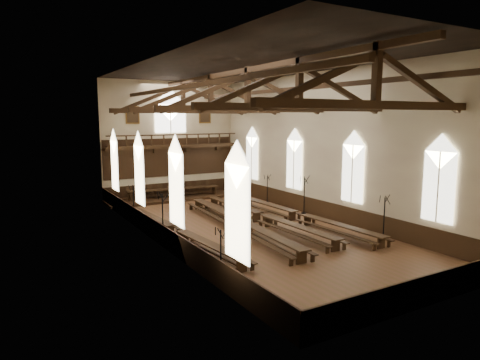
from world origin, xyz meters
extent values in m
plane|color=brown|center=(0.00, 0.00, 0.00)|extent=(26.00, 26.00, 0.00)
plane|color=beige|center=(0.00, 13.00, 5.00)|extent=(12.00, 0.00, 12.00)
plane|color=beige|center=(0.00, -13.00, 5.00)|extent=(12.00, 0.00, 12.00)
plane|color=beige|center=(-6.00, 0.00, 5.00)|extent=(0.00, 26.00, 26.00)
plane|color=beige|center=(6.00, 0.00, 5.00)|extent=(0.00, 26.00, 26.00)
plane|color=black|center=(0.00, 0.00, 10.00)|extent=(26.00, 26.00, 0.00)
cube|color=#301D0E|center=(0.00, 12.96, 0.60)|extent=(11.90, 0.08, 1.20)
cube|color=#301D0E|center=(0.00, -12.96, 0.60)|extent=(11.90, 0.08, 1.20)
cube|color=#301D0E|center=(-5.96, 0.00, 0.60)|extent=(0.08, 25.90, 1.20)
cube|color=#301D0E|center=(5.96, 0.00, 0.60)|extent=(0.08, 25.90, 1.20)
cube|color=white|center=(-5.90, -9.00, 3.40)|extent=(0.05, 1.80, 3.60)
cube|color=white|center=(-5.90, -9.00, 5.20)|extent=(0.05, 1.80, 1.80)
cylinder|color=beige|center=(-5.86, -9.00, 3.40)|extent=(0.08, 0.08, 3.60)
cube|color=white|center=(-5.90, -3.00, 3.40)|extent=(0.05, 1.80, 3.60)
cube|color=white|center=(-5.90, -3.00, 5.20)|extent=(0.05, 1.80, 1.80)
cylinder|color=beige|center=(-5.86, -3.00, 3.40)|extent=(0.08, 0.08, 3.60)
cube|color=white|center=(-5.90, 3.00, 3.40)|extent=(0.05, 1.80, 3.60)
cube|color=white|center=(-5.90, 3.00, 5.20)|extent=(0.05, 1.80, 1.80)
cylinder|color=beige|center=(-5.86, 3.00, 3.40)|extent=(0.08, 0.08, 3.60)
cube|color=white|center=(-5.90, 9.00, 3.40)|extent=(0.05, 1.80, 3.60)
cube|color=white|center=(-5.90, 9.00, 5.20)|extent=(0.05, 1.80, 1.80)
cylinder|color=beige|center=(-5.86, 9.00, 3.40)|extent=(0.08, 0.08, 3.60)
cube|color=white|center=(5.90, -9.00, 3.40)|extent=(0.05, 1.80, 3.60)
cube|color=white|center=(5.90, -9.00, 5.20)|extent=(0.05, 1.80, 1.80)
cylinder|color=beige|center=(5.86, -9.00, 3.40)|extent=(0.08, 0.08, 3.60)
cube|color=white|center=(5.90, -3.00, 3.40)|extent=(0.05, 1.80, 3.60)
cube|color=white|center=(5.90, -3.00, 5.20)|extent=(0.05, 1.80, 1.80)
cylinder|color=beige|center=(5.86, -3.00, 3.40)|extent=(0.08, 0.08, 3.60)
cube|color=white|center=(5.90, 3.00, 3.40)|extent=(0.05, 1.80, 3.60)
cube|color=white|center=(5.90, 3.00, 5.20)|extent=(0.05, 1.80, 1.80)
cylinder|color=beige|center=(5.86, 3.00, 3.40)|extent=(0.08, 0.08, 3.60)
cube|color=white|center=(5.90, 9.00, 3.40)|extent=(0.05, 1.80, 3.60)
cube|color=white|center=(5.90, 9.00, 5.20)|extent=(0.05, 1.80, 1.80)
cylinder|color=beige|center=(5.86, 9.00, 3.40)|extent=(0.08, 0.08, 3.60)
cube|color=white|center=(0.00, 12.90, 6.80)|extent=(2.80, 0.05, 2.40)
cube|color=white|center=(0.00, 12.90, 8.00)|extent=(2.80, 0.05, 2.80)
cylinder|color=beige|center=(0.00, 12.86, 6.80)|extent=(0.10, 0.10, 2.40)
cube|color=#332010|center=(0.00, 12.35, 4.40)|extent=(11.80, 1.20, 0.20)
cube|color=#301D0E|center=(0.00, 12.94, 3.45)|extent=(11.80, 0.10, 3.30)
cube|color=#332010|center=(0.00, 11.81, 5.45)|extent=(11.60, 0.12, 0.10)
cube|color=#332010|center=(0.00, 11.81, 4.55)|extent=(11.60, 0.12, 0.10)
cube|color=#332010|center=(-4.50, 12.75, 4.15)|extent=(0.35, 0.40, 0.50)
cube|color=#332010|center=(-1.50, 12.75, 4.15)|extent=(0.35, 0.40, 0.50)
cube|color=#332010|center=(1.50, 12.75, 4.15)|extent=(0.35, 0.40, 0.50)
cube|color=#332010|center=(4.50, 12.75, 4.15)|extent=(0.35, 0.40, 0.50)
cube|color=brown|center=(-3.30, 12.91, 7.10)|extent=(1.15, 0.06, 1.45)
cube|color=black|center=(-3.30, 12.87, 7.10)|extent=(0.95, 0.04, 1.25)
cube|color=brown|center=(3.30, 12.91, 7.10)|extent=(1.15, 0.06, 1.45)
cube|color=black|center=(3.30, 12.87, 7.10)|extent=(0.95, 0.04, 1.25)
cube|color=#332010|center=(0.00, -10.00, 7.40)|extent=(11.70, 0.35, 0.35)
cube|color=#332010|center=(0.00, -10.00, 8.70)|extent=(0.30, 0.30, 2.40)
cube|color=#332010|center=(-2.88, -10.00, 8.30)|extent=(5.44, 0.26, 2.40)
cube|color=#332010|center=(2.88, -10.00, 8.30)|extent=(5.44, 0.26, 2.40)
cube|color=#332010|center=(0.00, -5.00, 7.40)|extent=(11.70, 0.35, 0.35)
cube|color=#332010|center=(0.00, -5.00, 8.70)|extent=(0.30, 0.30, 2.40)
cube|color=#332010|center=(-2.88, -5.00, 8.30)|extent=(5.44, 0.26, 2.40)
cube|color=#332010|center=(2.88, -5.00, 8.30)|extent=(5.44, 0.26, 2.40)
cube|color=#332010|center=(0.00, 0.00, 7.40)|extent=(11.70, 0.35, 0.35)
cube|color=#332010|center=(0.00, 0.00, 8.70)|extent=(0.30, 0.30, 2.40)
cube|color=#332010|center=(-2.88, 0.00, 8.30)|extent=(5.44, 0.26, 2.40)
cube|color=#332010|center=(2.88, 0.00, 8.30)|extent=(5.44, 0.26, 2.40)
cube|color=#332010|center=(0.00, 5.00, 7.40)|extent=(11.70, 0.35, 0.35)
cube|color=#332010|center=(0.00, 5.00, 8.70)|extent=(0.30, 0.30, 2.40)
cube|color=#332010|center=(-2.88, 5.00, 8.30)|extent=(5.44, 0.26, 2.40)
cube|color=#332010|center=(2.88, 5.00, 8.30)|extent=(5.44, 0.26, 2.40)
cube|color=#332010|center=(0.00, 10.00, 7.40)|extent=(11.70, 0.35, 0.35)
cube|color=#332010|center=(0.00, 10.00, 8.70)|extent=(0.30, 0.30, 2.40)
cube|color=#332010|center=(-2.88, 10.00, 8.30)|extent=(5.44, 0.26, 2.40)
cube|color=#332010|center=(2.88, 10.00, 8.30)|extent=(5.44, 0.26, 2.40)
cube|color=#332010|center=(-3.36, 0.00, 8.70)|extent=(0.25, 25.70, 0.25)
cube|color=#332010|center=(3.36, 0.00, 8.70)|extent=(0.25, 25.70, 0.25)
cube|color=#332010|center=(0.00, 0.00, 9.70)|extent=(0.30, 25.70, 0.30)
cube|color=#332010|center=(-4.80, -3.78, 0.63)|extent=(1.11, 6.25, 0.07)
cube|color=#332010|center=(-4.80, -6.58, 0.30)|extent=(0.53, 0.11, 0.60)
cube|color=#332010|center=(-4.80, -0.98, 0.30)|extent=(0.53, 0.11, 0.60)
cube|color=#332010|center=(-4.80, -3.78, 0.22)|extent=(0.50, 5.50, 0.07)
cube|color=#332010|center=(-5.35, -3.83, 0.37)|extent=(0.74, 6.22, 0.05)
cube|color=#332010|center=(-5.35, -6.67, 0.17)|extent=(0.20, 0.08, 0.35)
cube|color=#332010|center=(-5.35, -0.98, 0.17)|extent=(0.20, 0.08, 0.35)
cube|color=#332010|center=(-4.25, -3.74, 0.37)|extent=(0.74, 6.22, 0.05)
cube|color=#332010|center=(-4.25, -6.58, 0.17)|extent=(0.20, 0.08, 0.35)
cube|color=#332010|center=(-4.25, -0.90, 0.17)|extent=(0.20, 0.08, 0.35)
cube|color=#332010|center=(-4.80, 3.62, 0.63)|extent=(1.11, 6.25, 0.07)
cube|color=#332010|center=(-4.80, 0.82, 0.30)|extent=(0.53, 0.11, 0.60)
cube|color=#332010|center=(-4.80, 6.42, 0.30)|extent=(0.53, 0.11, 0.60)
cube|color=#332010|center=(-4.80, 3.62, 0.22)|extent=(0.50, 5.50, 0.07)
cube|color=#332010|center=(-5.35, 3.57, 0.37)|extent=(0.74, 6.22, 0.05)
cube|color=#332010|center=(-5.35, 0.73, 0.17)|extent=(0.20, 0.08, 0.35)
cube|color=#332010|center=(-5.35, 6.42, 0.17)|extent=(0.20, 0.08, 0.35)
cube|color=#332010|center=(-4.25, 3.66, 0.37)|extent=(0.74, 6.22, 0.05)
cube|color=#332010|center=(-4.25, 0.82, 0.17)|extent=(0.20, 0.08, 0.35)
cube|color=#332010|center=(-4.25, 6.50, 0.17)|extent=(0.20, 0.08, 0.35)
cube|color=#332010|center=(-0.73, -3.86, 0.70)|extent=(1.17, 6.97, 0.08)
cube|color=#332010|center=(-0.73, -6.98, 0.33)|extent=(0.59, 0.12, 0.66)
cube|color=#332010|center=(-0.73, -0.74, 0.33)|extent=(0.59, 0.12, 0.66)
cube|color=#332010|center=(-0.73, -3.86, 0.25)|extent=(0.50, 6.14, 0.08)
cube|color=#332010|center=(-1.34, -3.82, 0.42)|extent=(0.75, 6.94, 0.06)
cube|color=#332010|center=(-1.34, -6.99, 0.19)|extent=(0.23, 0.08, 0.39)
cube|color=#332010|center=(-1.34, -0.65, 0.19)|extent=(0.23, 0.08, 0.39)
cube|color=#332010|center=(-0.11, -3.90, 0.42)|extent=(0.75, 6.94, 0.06)
cube|color=#332010|center=(-0.11, -7.08, 0.19)|extent=(0.23, 0.08, 0.39)
cube|color=#332010|center=(-0.11, -0.73, 0.19)|extent=(0.23, 0.08, 0.39)
cube|color=#332010|center=(-0.73, 3.54, 0.70)|extent=(1.17, 6.97, 0.08)
cube|color=#332010|center=(-0.73, 0.42, 0.33)|extent=(0.59, 0.12, 0.66)
cube|color=#332010|center=(-0.73, 6.66, 0.33)|extent=(0.59, 0.12, 0.66)
cube|color=#332010|center=(-0.73, 3.54, 0.25)|extent=(0.50, 6.14, 0.08)
cube|color=#332010|center=(-1.34, 3.58, 0.42)|extent=(0.75, 6.94, 0.06)
cube|color=#332010|center=(-1.34, 0.41, 0.19)|extent=(0.23, 0.08, 0.39)
cube|color=#332010|center=(-1.34, 6.75, 0.19)|extent=(0.23, 0.08, 0.39)
cube|color=#332010|center=(-0.11, 3.50, 0.42)|extent=(0.75, 6.94, 0.06)
cube|color=#332010|center=(-0.11, 0.32, 0.19)|extent=(0.23, 0.08, 0.39)
cube|color=#332010|center=(-0.11, 6.67, 0.19)|extent=(0.23, 0.08, 0.39)
cube|color=#332010|center=(1.35, -3.37, 0.68)|extent=(0.80, 6.69, 0.08)
cube|color=#332010|center=(1.35, -6.38, 0.32)|extent=(0.57, 0.09, 0.64)
cube|color=#332010|center=(1.35, -0.37, 0.32)|extent=(0.57, 0.09, 0.64)
cube|color=#332010|center=(1.35, -3.37, 0.24)|extent=(0.20, 5.91, 0.08)
cube|color=#332010|center=(0.75, -3.39, 0.40)|extent=(0.40, 6.68, 0.06)
cube|color=#332010|center=(0.75, -6.44, 0.19)|extent=(0.21, 0.07, 0.37)
cube|color=#332010|center=(0.75, -0.34, 0.19)|extent=(0.21, 0.07, 0.37)
cube|color=#332010|center=(1.94, -3.36, 0.40)|extent=(0.40, 6.68, 0.06)
cube|color=#332010|center=(1.94, -6.41, 0.19)|extent=(0.21, 0.07, 0.37)
cube|color=#332010|center=(1.94, -0.31, 0.19)|extent=(0.21, 0.07, 0.37)
cube|color=#332010|center=(1.35, 4.03, 0.68)|extent=(0.80, 6.69, 0.08)
cube|color=#332010|center=(1.35, 1.02, 0.32)|extent=(0.57, 0.09, 0.64)
cube|color=#332010|center=(1.35, 7.03, 0.32)|extent=(0.57, 0.09, 0.64)
cube|color=#332010|center=(1.35, 4.03, 0.24)|extent=(0.20, 5.91, 0.08)
cube|color=#332010|center=(0.75, 4.01, 0.40)|extent=(0.40, 6.68, 0.06)
cube|color=#332010|center=(0.75, 0.96, 0.19)|extent=(0.21, 0.07, 0.37)
cube|color=#332010|center=(0.75, 7.06, 0.19)|extent=(0.21, 0.07, 0.37)
cube|color=#332010|center=(1.94, 4.04, 0.40)|extent=(0.40, 6.68, 0.06)
cube|color=#332010|center=(1.94, 0.99, 0.19)|extent=(0.21, 0.07, 0.37)
cube|color=#332010|center=(1.94, 7.09, 0.19)|extent=(0.21, 0.07, 0.37)
cube|color=#332010|center=(3.65, -4.31, 0.66)|extent=(0.90, 6.52, 0.07)
cube|color=#332010|center=(3.65, -7.23, 0.31)|extent=(0.55, 0.10, 0.62)
cube|color=#332010|center=(3.65, -1.39, 0.31)|extent=(0.55, 0.10, 0.62)
cube|color=#332010|center=(3.65, -4.31, 0.23)|extent=(0.30, 5.75, 0.07)
cube|color=#332010|center=(3.08, -4.33, 0.39)|extent=(0.51, 6.50, 0.06)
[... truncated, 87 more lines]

